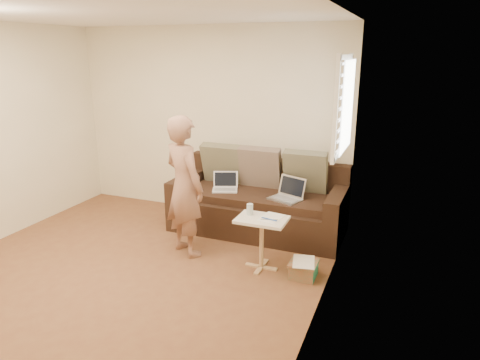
# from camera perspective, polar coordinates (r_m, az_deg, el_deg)

# --- Properties ---
(floor) EXTENTS (4.50, 4.50, 0.00)m
(floor) POSITION_cam_1_polar(r_m,az_deg,el_deg) (4.71, -15.89, -12.69)
(floor) COLOR brown
(floor) RESTS_ON ground
(ceiling) EXTENTS (4.50, 4.50, 0.00)m
(ceiling) POSITION_cam_1_polar(r_m,az_deg,el_deg) (4.15, -18.90, 20.52)
(ceiling) COLOR white
(ceiling) RESTS_ON wall_back
(wall_back) EXTENTS (4.00, 0.00, 4.00)m
(wall_back) POSITION_cam_1_polar(r_m,az_deg,el_deg) (6.12, -4.07, 7.59)
(wall_back) COLOR beige
(wall_back) RESTS_ON ground
(wall_right) EXTENTS (0.00, 4.50, 4.50)m
(wall_right) POSITION_cam_1_polar(r_m,az_deg,el_deg) (3.40, 10.16, -0.01)
(wall_right) COLOR beige
(wall_right) RESTS_ON ground
(window_blinds) EXTENTS (0.12, 0.88, 1.08)m
(window_blinds) POSITION_cam_1_polar(r_m,az_deg,el_deg) (4.78, 13.56, 9.47)
(window_blinds) COLOR white
(window_blinds) RESTS_ON wall_right
(sofa) EXTENTS (2.20, 0.95, 0.85)m
(sofa) POSITION_cam_1_polar(r_m,az_deg,el_deg) (5.58, 2.38, -2.58)
(sofa) COLOR black
(sofa) RESTS_ON ground
(pillow_left) EXTENTS (0.55, 0.29, 0.57)m
(pillow_left) POSITION_cam_1_polar(r_m,az_deg,el_deg) (5.89, -2.34, 2.18)
(pillow_left) COLOR brown
(pillow_left) RESTS_ON sofa
(pillow_mid) EXTENTS (0.55, 0.27, 0.57)m
(pillow_mid) POSITION_cam_1_polar(r_m,az_deg,el_deg) (5.69, 2.70, 1.65)
(pillow_mid) COLOR brown
(pillow_mid) RESTS_ON sofa
(pillow_right) EXTENTS (0.55, 0.28, 0.57)m
(pillow_right) POSITION_cam_1_polar(r_m,az_deg,el_deg) (5.54, 8.61, 1.07)
(pillow_right) COLOR brown
(pillow_right) RESTS_ON sofa
(laptop_silver) EXTENTS (0.45, 0.39, 0.25)m
(laptop_silver) POSITION_cam_1_polar(r_m,az_deg,el_deg) (5.30, 5.92, -2.63)
(laptop_silver) COLOR #B7BABC
(laptop_silver) RESTS_ON sofa
(laptop_white) EXTENTS (0.38, 0.33, 0.23)m
(laptop_white) POSITION_cam_1_polar(r_m,az_deg,el_deg) (5.61, -2.01, -1.42)
(laptop_white) COLOR white
(laptop_white) RESTS_ON sofa
(person) EXTENTS (0.70, 0.63, 1.61)m
(person) POSITION_cam_1_polar(r_m,az_deg,el_deg) (4.88, -7.33, -0.83)
(person) COLOR brown
(person) RESTS_ON ground
(side_table) EXTENTS (0.52, 0.37, 0.58)m
(side_table) POSITION_cam_1_polar(r_m,az_deg,el_deg) (4.67, 2.85, -8.34)
(side_table) COLOR silver
(side_table) RESTS_ON ground
(drinking_glass) EXTENTS (0.07, 0.07, 0.12)m
(drinking_glass) POSITION_cam_1_polar(r_m,az_deg,el_deg) (4.63, 1.31, -3.88)
(drinking_glass) COLOR silver
(drinking_glass) RESTS_ON side_table
(scissors) EXTENTS (0.20, 0.13, 0.02)m
(scissors) POSITION_cam_1_polar(r_m,az_deg,el_deg) (4.51, 3.87, -5.20)
(scissors) COLOR silver
(scissors) RESTS_ON side_table
(paper_on_table) EXTENTS (0.25, 0.33, 0.00)m
(paper_on_table) POSITION_cam_1_polar(r_m,az_deg,el_deg) (4.57, 4.13, -4.97)
(paper_on_table) COLOR white
(paper_on_table) RESTS_ON side_table
(striped_box) EXTENTS (0.28, 0.28, 0.18)m
(striped_box) POSITION_cam_1_polar(r_m,az_deg,el_deg) (4.62, 8.34, -11.55)
(striped_box) COLOR red
(striped_box) RESTS_ON ground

